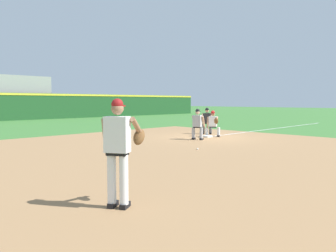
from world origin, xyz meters
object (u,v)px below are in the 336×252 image
Objects in this scene: first_base_bag at (207,136)px; baserunner at (197,123)px; umpire at (207,120)px; pitcher at (119,146)px; first_baseman at (213,122)px; baseball at (197,149)px.

baserunner is (-1.20, -0.35, 0.75)m from first_base_bag.
baserunner and umpire have the same top height.
first_base_bag is 1.46m from baserunner.
pitcher is 1.39× the size of first_baseman.
baseball is at bearing -146.80° from first_base_bag.
first_baseman is at bearing 29.95° from baseball.
baserunner reaches higher than baseball.
first_base_bag is 4.42m from baseball.
baserunner is (2.50, 2.07, 0.76)m from baseball.
pitcher reaches higher than first_baseman.
pitcher reaches higher than baserunner.
first_base_bag is 11.34m from pitcher.
baseball is 0.04× the size of pitcher.
pitcher is at bearing -148.65° from umpire.
first_base_bag reaches higher than baseball.
baserunner reaches higher than first_baseman.
baseball is at bearing -145.38° from umpire.
first_baseman is (10.13, 5.64, -0.33)m from pitcher.
baseball is at bearing 28.49° from pitcher.
pitcher reaches higher than baseball.
baserunner is (8.55, 5.35, -0.27)m from pitcher.
baserunner is at bearing -151.21° from umpire.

